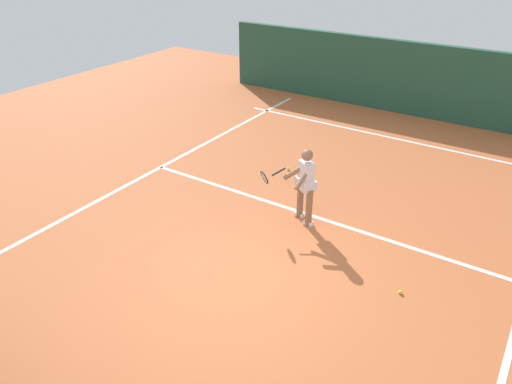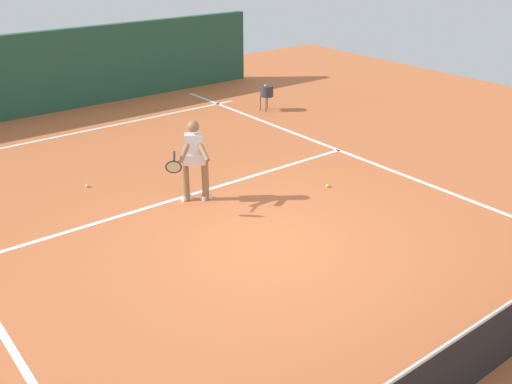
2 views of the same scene
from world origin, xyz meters
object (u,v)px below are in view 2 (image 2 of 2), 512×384
at_px(tennis_ball_near, 328,186).
at_px(ball_hopper, 267,91).
at_px(tennis_ball_mid, 87,186).
at_px(tennis_player, 194,158).

height_order(tennis_ball_near, ball_hopper, ball_hopper).
bearing_deg(tennis_ball_mid, tennis_ball_near, 142.10).
bearing_deg(tennis_ball_mid, ball_hopper, -162.25).
height_order(tennis_ball_near, tennis_ball_mid, same).
xyz_separation_m(tennis_ball_near, tennis_ball_mid, (3.75, -2.92, 0.00)).
bearing_deg(tennis_player, tennis_ball_mid, -53.25).
height_order(tennis_player, ball_hopper, tennis_player).
xyz_separation_m(tennis_player, tennis_ball_mid, (1.37, -1.83, -0.81)).
height_order(tennis_ball_mid, ball_hopper, ball_hopper).
bearing_deg(tennis_player, ball_hopper, -141.47).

